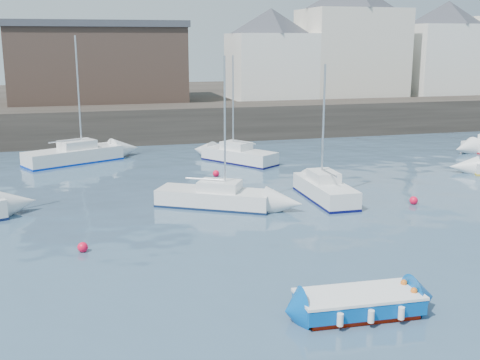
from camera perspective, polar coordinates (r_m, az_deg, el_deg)
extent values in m
plane|color=#2D4760|center=(21.05, 8.54, -11.20)|extent=(220.00, 220.00, 0.00)
cube|color=#28231E|center=(53.60, -6.32, 5.39)|extent=(90.00, 5.00, 3.00)
cube|color=#28231E|center=(71.35, -8.51, 7.15)|extent=(90.00, 32.00, 2.80)
cube|color=beige|center=(65.74, 10.45, 11.74)|extent=(10.00, 8.00, 9.00)
cube|color=white|center=(70.69, 18.84, 10.74)|extent=(9.00, 7.00, 7.50)
pyramid|color=#3A3D44|center=(70.72, 19.15, 14.76)|extent=(11.88, 11.88, 2.45)
cube|color=white|center=(62.03, 2.91, 10.71)|extent=(8.00, 7.00, 6.50)
pyramid|color=#3A3D44|center=(62.01, 2.96, 14.84)|extent=(11.14, 11.14, 2.45)
cube|color=#3D2D26|center=(60.62, -13.31, 10.56)|extent=(16.00, 10.00, 7.00)
cube|color=#3A3D44|center=(60.60, -13.51, 14.15)|extent=(16.40, 10.40, 0.60)
cube|color=#860E00|center=(20.12, 11.13, -12.21)|extent=(3.66, 1.60, 0.18)
cube|color=#014DA6|center=(19.98, 11.17, -11.34)|extent=(3.98, 1.81, 0.49)
cube|color=white|center=(19.87, 11.21, -10.57)|extent=(4.06, 1.85, 0.09)
cube|color=white|center=(19.95, 11.18, -11.13)|extent=(3.17, 1.28, 0.45)
cube|color=tan|center=(19.91, 11.20, -10.84)|extent=(0.32, 1.19, 0.07)
cylinder|color=white|center=(20.43, 7.46, -10.73)|extent=(0.20, 0.20, 0.39)
cylinder|color=white|center=(18.85, 9.47, -12.94)|extent=(0.20, 0.20, 0.39)
cylinder|color=white|center=(20.78, 10.11, -10.41)|extent=(0.20, 0.20, 0.39)
cylinder|color=white|center=(19.23, 12.32, -12.52)|extent=(0.20, 0.20, 0.39)
cylinder|color=white|center=(21.17, 12.67, -10.07)|extent=(0.20, 0.20, 0.39)
cylinder|color=white|center=(19.65, 15.05, -12.10)|extent=(0.20, 0.20, 0.39)
cube|color=white|center=(31.89, -2.46, -1.74)|extent=(6.22, 4.68, 0.91)
cube|color=#0E1E3E|center=(31.99, -2.45, -2.42)|extent=(6.28, 4.73, 0.12)
cube|color=white|center=(31.63, -1.95, -0.54)|extent=(2.56, 2.31, 0.50)
cylinder|color=silver|center=(30.94, -1.45, 5.25)|extent=(0.10, 0.10, 6.96)
cube|color=white|center=(33.57, 8.07, -1.02)|extent=(1.80, 5.56, 1.00)
cube|color=#080A43|center=(33.68, 8.05, -1.73)|extent=(1.82, 5.61, 0.13)
cube|color=white|center=(33.64, 7.94, 0.38)|extent=(1.34, 1.95, 0.56)
cylinder|color=silver|center=(33.38, 7.91, 5.36)|extent=(0.11, 0.11, 6.38)
cube|color=white|center=(43.40, -0.07, 2.29)|extent=(4.84, 5.81, 0.95)
cube|color=#0B0A3C|center=(43.48, -0.07, 1.75)|extent=(4.89, 5.87, 0.13)
cube|color=white|center=(43.45, -0.37, 3.29)|extent=(2.30, 2.46, 0.53)
cylinder|color=silver|center=(43.22, -0.67, 7.34)|extent=(0.11, 0.11, 6.66)
cube|color=white|center=(44.86, -15.53, 2.22)|extent=(7.16, 5.01, 1.03)
cube|color=#032BA5|center=(44.95, -15.49, 1.66)|extent=(7.24, 5.06, 0.14)
cube|color=white|center=(44.87, -15.19, 3.28)|extent=(2.89, 2.55, 0.57)
cylinder|color=silver|center=(44.57, -15.07, 8.00)|extent=(0.11, 0.11, 7.93)
sphere|color=#FF0C35|center=(26.12, -14.67, -6.59)|extent=(0.43, 0.43, 0.43)
sphere|color=#FF0C35|center=(33.77, 16.12, -2.21)|extent=(0.45, 0.45, 0.45)
sphere|color=#FF0C35|center=(39.06, -2.29, 0.35)|extent=(0.43, 0.43, 0.43)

